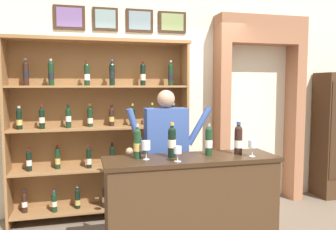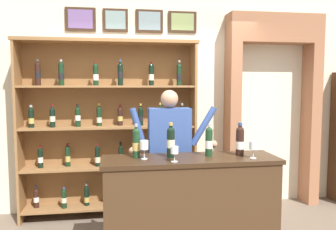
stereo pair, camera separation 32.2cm
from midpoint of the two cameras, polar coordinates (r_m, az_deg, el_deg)
back_wall at (r=4.66m, az=0.20°, el=5.31°), size 12.00×0.19×3.40m
wine_shelf at (r=4.34m, az=-7.75°, el=-1.52°), size 2.23×0.37×2.23m
archway_doorway at (r=5.03m, az=18.51°, el=2.97°), size 1.31×0.45×2.64m
tasting_counter at (r=3.37m, az=6.59°, el=-15.50°), size 1.66×0.51×1.00m
shopkeeper at (r=3.68m, az=2.73°, el=-5.35°), size 0.98×0.22×1.63m
tasting_bottle_riserva at (r=3.18m, az=-2.49°, el=-4.67°), size 0.07×0.07×0.32m
tasting_bottle_grappa at (r=3.19m, az=3.37°, el=-4.44°), size 0.08×0.08×0.33m
tasting_bottle_rosso at (r=3.29m, az=9.71°, el=-4.39°), size 0.07×0.07×0.31m
tasting_bottle_chianti at (r=3.39m, az=14.71°, el=-4.17°), size 0.08×0.08×0.32m
wine_glass_spare at (r=3.02m, az=4.16°, el=-6.08°), size 0.07×0.07×0.14m
wine_glass_left at (r=3.29m, az=16.92°, el=-5.02°), size 0.08×0.08×0.16m
wine_glass_right at (r=3.12m, az=-1.08°, el=-5.18°), size 0.08×0.08×0.17m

